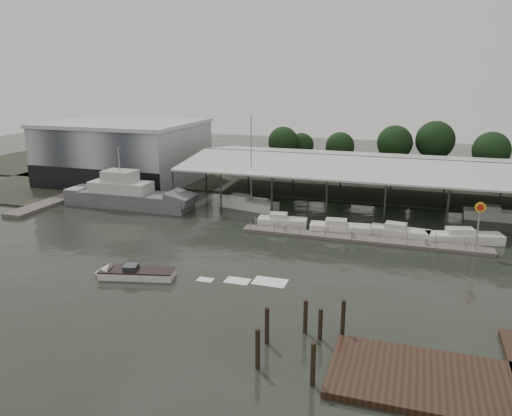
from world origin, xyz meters
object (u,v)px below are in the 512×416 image
(grey_trawler, at_px, (129,196))
(speedboat_underway, at_px, (131,273))
(white_sailboat, at_px, (248,204))
(shell_fuel_sign, at_px, (479,217))

(grey_trawler, relative_size, speedboat_underway, 1.06)
(white_sailboat, bearing_deg, shell_fuel_sign, -4.39)
(shell_fuel_sign, relative_size, white_sailboat, 0.42)
(shell_fuel_sign, distance_m, grey_trawler, 45.63)
(shell_fuel_sign, height_order, grey_trawler, grey_trawler)
(white_sailboat, bearing_deg, speedboat_underway, -81.58)
(grey_trawler, height_order, speedboat_underway, grey_trawler)
(grey_trawler, relative_size, white_sailboat, 1.46)
(white_sailboat, distance_m, speedboat_underway, 26.77)
(speedboat_underway, bearing_deg, white_sailboat, -108.51)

